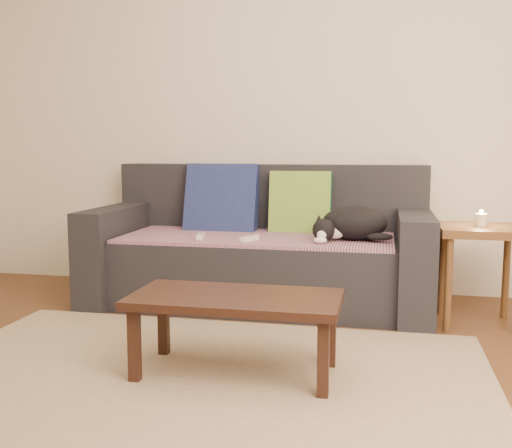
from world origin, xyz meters
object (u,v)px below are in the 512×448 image
cat (352,224)px  wii_remote_b (250,238)px  side_table (480,244)px  coffee_table (236,305)px  wii_remote_a (201,236)px  sofa (260,254)px

cat → wii_remote_b: 0.61m
side_table → coffee_table: 1.54m
side_table → cat: bearing=171.8°
cat → wii_remote_a: 0.90m
cat → side_table: cat is taller
wii_remote_b → coffee_table: (0.15, -0.96, -0.14)m
side_table → coffee_table: (-1.14, -1.02, -0.14)m
wii_remote_a → wii_remote_b: (0.30, -0.01, 0.00)m
sofa → wii_remote_b: sofa is taller
sofa → wii_remote_a: (-0.31, -0.29, 0.15)m
wii_remote_a → coffee_table: size_ratio=0.17×
wii_remote_b → side_table: 1.29m
sofa → cat: 0.64m
wii_remote_a → coffee_table: wii_remote_a is taller
cat → side_table: size_ratio=0.83×
cat → wii_remote_b: (-0.58, -0.16, -0.08)m
wii_remote_a → side_table: size_ratio=0.27×
sofa → wii_remote_a: sofa is taller
coffee_table → sofa: bearing=96.8°
wii_remote_a → wii_remote_b: 0.30m
wii_remote_b → side_table: side_table is taller
wii_remote_a → sofa: bearing=-56.3°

